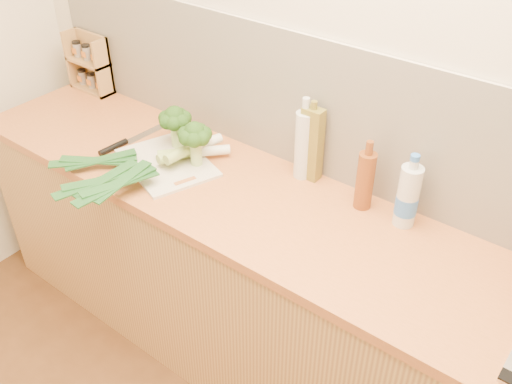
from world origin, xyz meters
TOP-DOWN VIEW (x-y plane):
  - room_shell at (0.00, 1.49)m, footprint 3.50×3.50m
  - counter at (0.00, 1.20)m, footprint 3.20×0.62m
  - chopping_board at (-0.67, 1.17)m, footprint 0.48×0.41m
  - broccoli_left at (-0.72, 1.28)m, footprint 0.14×0.14m
  - broccoli_right at (-0.56, 1.23)m, footprint 0.13×0.14m
  - leek_front at (-0.70, 1.16)m, footprint 0.52×0.56m
  - leek_mid at (-0.65, 1.12)m, footprint 0.25×0.70m
  - leek_back at (-0.61, 1.09)m, footprint 0.13×0.63m
  - chefs_knife at (-0.92, 1.15)m, footprint 0.05×0.34m
  - spice_rack at (-1.45, 1.44)m, footprint 0.24×0.10m
  - oil_tin at (-0.16, 1.44)m, footprint 0.08×0.05m
  - glass_bottle at (-0.19, 1.43)m, footprint 0.07×0.07m
  - amber_bottle at (0.09, 1.40)m, footprint 0.06×0.06m
  - water_bottle at (0.25, 1.40)m, footprint 0.08×0.08m

SIDE VIEW (x-z plane):
  - counter at x=0.00m, z-range 0.00..0.90m
  - chopping_board at x=-0.67m, z-range 0.90..0.91m
  - chefs_knife at x=-0.92m, z-range 0.90..0.92m
  - leek_front at x=-0.70m, z-range 0.91..0.96m
  - leek_mid at x=-0.65m, z-range 0.93..0.97m
  - leek_back at x=-0.61m, z-range 0.95..0.99m
  - water_bottle at x=0.25m, z-range 0.88..1.14m
  - amber_bottle at x=0.09m, z-range 0.88..1.15m
  - spice_rack at x=-1.45m, z-range 0.88..1.17m
  - broccoli_left at x=-0.72m, z-range 0.95..1.13m
  - broccoli_right at x=-0.56m, z-range 0.95..1.13m
  - glass_bottle at x=-0.19m, z-range 0.88..1.21m
  - oil_tin at x=-0.16m, z-range 0.89..1.21m
  - room_shell at x=0.00m, z-range -0.58..2.92m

